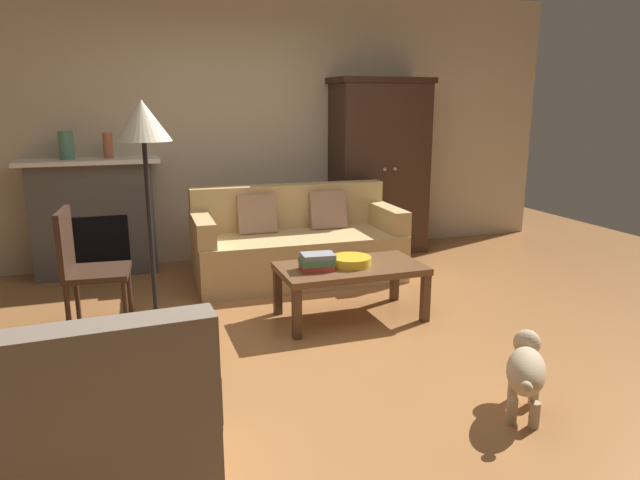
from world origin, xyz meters
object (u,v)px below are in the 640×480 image
armoire (379,167)px  mantel_vase_jade (66,145)px  fireplace (94,216)px  book_stack (317,262)px  armchair_near_left (115,430)px  coffee_table (350,272)px  dog (526,369)px  couch (297,245)px  fruit_bowl (351,261)px  floor_lamp (144,136)px  side_chair_wooden (84,262)px  mantel_vase_terracotta (108,145)px

armoire → mantel_vase_jade: 3.14m
fireplace → book_stack: (1.60, -1.93, -0.09)m
fireplace → armchair_near_left: fireplace is taller
coffee_table → dog: bearing=-77.3°
couch → armchair_near_left: (-1.62, -2.75, -0.00)m
fruit_bowl → armchair_near_left: (-1.71, -1.62, -0.14)m
coffee_table → armchair_near_left: bearing=-136.4°
floor_lamp → fireplace: bearing=102.6°
armoire → floor_lamp: (-2.52, -1.85, 0.48)m
book_stack → armchair_near_left: armchair_near_left is taller
side_chair_wooden → dog: side_chair_wooden is taller
fruit_bowl → couch: bearing=94.5°
dog → floor_lamp: bearing=139.0°
mantel_vase_jade → armchair_near_left: mantel_vase_jade is taller
armchair_near_left → book_stack: bearing=48.2°
mantel_vase_terracotta → couch: bearing=-25.2°
book_stack → dog: size_ratio=0.56×
fireplace → armoire: bearing=-1.5°
armoire → fireplace: bearing=178.5°
armchair_near_left → dog: (2.06, 0.02, -0.07)m
fireplace → coffee_table: (1.88, -1.90, -0.20)m
fireplace → dog: bearing=-57.4°
armoire → dog: bearing=-101.7°
armoire → floor_lamp: 3.16m
couch → fruit_bowl: bearing=-85.5°
fireplace → armoire: armoire is taller
armoire → armchair_near_left: (-2.77, -3.45, -0.63)m
book_stack → dog: 1.71m
mantel_vase_terracotta → floor_lamp: size_ratio=0.15×
side_chair_wooden → fireplace: bearing=89.0°
mantel_vase_jade → book_stack: bearing=-47.1°
fireplace → mantel_vase_terracotta: size_ratio=5.25×
book_stack → mantel_vase_terracotta: bearing=126.6°
book_stack → floor_lamp: (-1.17, 0.00, 0.94)m
armchair_near_left → coffee_table: bearing=43.6°
couch → floor_lamp: bearing=-139.7°
fireplace → coffee_table: fireplace is taller
armoire → side_chair_wooden: bearing=-154.5°
armchair_near_left → dog: size_ratio=1.83×
couch → armoire: bearing=31.1°
armoire → armchair_near_left: size_ratio=2.15×
couch → armchair_near_left: size_ratio=2.21×
mantel_vase_terracotta → side_chair_wooden: bearing=-97.9°
mantel_vase_terracotta → armoire: bearing=-1.2°
mantel_vase_terracotta → dog: 4.17m
couch → mantel_vase_terracotta: size_ratio=8.09×
floor_lamp → dog: (1.81, -1.57, -1.18)m
fruit_bowl → side_chair_wooden: (-1.91, 0.41, 0.06)m
couch → side_chair_wooden: size_ratio=2.16×
fruit_bowl → armchair_near_left: armchair_near_left is taller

